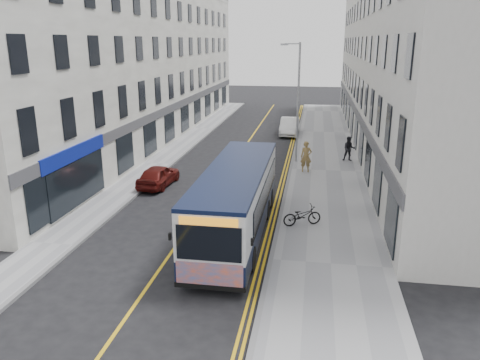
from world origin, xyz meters
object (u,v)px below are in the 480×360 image
(car_white, at_px, (290,126))
(pedestrian_near, at_px, (306,157))
(city_bus, at_px, (236,199))
(car_maroon, at_px, (158,176))
(bicycle, at_px, (302,215))
(streetlamp, at_px, (297,99))
(pedestrian_far, at_px, (349,149))

(car_white, bearing_deg, pedestrian_near, -82.18)
(city_bus, distance_m, car_white, 22.99)
(city_bus, distance_m, pedestrian_near, 10.75)
(car_maroon, bearing_deg, bicycle, 153.43)
(pedestrian_near, xyz_separation_m, car_maroon, (-8.33, -4.06, -0.46))
(streetlamp, height_order, city_bus, streetlamp)
(streetlamp, bearing_deg, car_white, 95.52)
(pedestrian_near, bearing_deg, pedestrian_far, 43.48)
(streetlamp, height_order, car_maroon, streetlamp)
(city_bus, xyz_separation_m, car_maroon, (-5.64, 6.33, -1.03))
(car_white, bearing_deg, streetlamp, -84.67)
(car_white, bearing_deg, bicycle, -85.32)
(bicycle, bearing_deg, car_white, -17.50)
(car_white, xyz_separation_m, car_maroon, (-6.56, -16.63, -0.12))
(bicycle, distance_m, car_maroon, 9.78)
(streetlamp, height_order, pedestrian_near, streetlamp)
(car_maroon, bearing_deg, pedestrian_near, -149.78)
(streetlamp, relative_size, bicycle, 4.54)
(streetlamp, bearing_deg, car_maroon, -138.83)
(streetlamp, height_order, pedestrian_far, streetlamp)
(city_bus, height_order, bicycle, city_bus)
(streetlamp, distance_m, car_maroon, 10.69)
(car_white, relative_size, car_maroon, 1.23)
(car_white, height_order, car_maroon, car_white)
(streetlamp, relative_size, pedestrian_far, 4.73)
(car_maroon, bearing_deg, car_white, -107.31)
(bicycle, bearing_deg, pedestrian_near, -21.90)
(bicycle, distance_m, pedestrian_far, 12.64)
(pedestrian_far, relative_size, car_maroon, 0.46)
(pedestrian_near, relative_size, pedestrian_far, 1.14)
(streetlamp, distance_m, city_bus, 13.33)
(bicycle, relative_size, pedestrian_near, 0.91)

